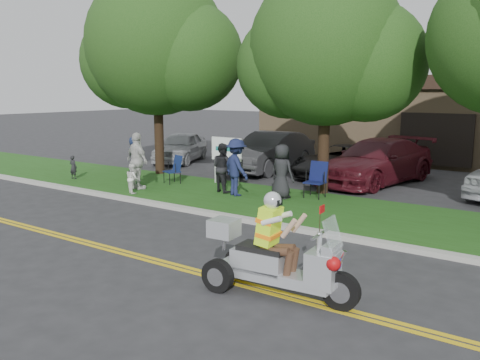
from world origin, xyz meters
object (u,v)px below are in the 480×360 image
Objects in this scene: trike_scooter at (274,260)px; spectator_adult_right at (137,161)px; spectator_adult_left at (135,162)px; spectator_adult_mid at (223,168)px; lawn_chair_a at (175,168)px; parked_car_far_left at (181,147)px; parked_car_mid at (344,161)px; lawn_chair_b at (317,177)px; parked_car_left at (270,152)px; parked_car_right at (376,161)px.

spectator_adult_right reaches higher than trike_scooter.
spectator_adult_left is 0.44m from spectator_adult_right.
spectator_adult_mid is at bearing 128.30° from trike_scooter.
spectator_adult_mid is at bearing 13.92° from lawn_chair_a.
parked_car_far_left reaches higher than parked_car_mid.
spectator_adult_left reaches higher than lawn_chair_a.
lawn_chair_a is 5.23m from lawn_chair_b.
spectator_adult_mid reaches higher than lawn_chair_b.
spectator_adult_left is (-8.57, 5.02, 0.35)m from trike_scooter.
spectator_adult_right is at bearing -79.73° from lawn_chair_a.
spectator_adult_right is at bearing -102.44° from parked_car_left.
parked_car_mid is at bearing -20.29° from parked_car_far_left.
lawn_chair_b is (5.18, 0.78, 0.06)m from lawn_chair_a.
parked_car_left reaches higher than parked_car_mid.
spectator_adult_right is at bearing -81.99° from parked_car_far_left.
parked_car_far_left is at bearing -23.50° from spectator_adult_mid.
trike_scooter reaches higher than lawn_chair_a.
spectator_adult_mid is (2.97, 1.02, -0.06)m from spectator_adult_left.
lawn_chair_b is 0.24× the size of parked_car_mid.
trike_scooter is 1.57× the size of spectator_adult_left.
lawn_chair_b is 0.69× the size of spectator_adult_mid.
spectator_adult_right is 7.96m from parked_car_mid.
trike_scooter reaches higher than parked_car_far_left.
spectator_adult_mid reaches higher than parked_car_right.
lawn_chair_a is 0.20× the size of parked_car_left.
trike_scooter is 10.14m from lawn_chair_a.
lawn_chair_b is at bearing -144.83° from spectator_adult_mid.
spectator_adult_left is 0.41× the size of parked_car_far_left.
parked_car_right is at bearing -1.79° from parked_car_left.
parked_car_mid is (4.20, 5.06, -0.02)m from lawn_chair_a.
parked_car_far_left is (-3.95, 4.75, 0.05)m from lawn_chair_a.
parked_car_left reaches higher than lawn_chair_a.
lawn_chair_b is at bearing -44.48° from parked_car_left.
spectator_adult_mid is 0.34× the size of parked_car_mid.
lawn_chair_a is 0.24× the size of parked_car_far_left.
parked_car_far_left is 0.90× the size of parked_car_mid.
trike_scooter is 2.45× the size of lawn_chair_b.
parked_car_far_left is at bearing -161.26° from parked_car_mid.
lawn_chair_b is at bearing -85.69° from parked_car_right.
parked_car_mid is at bearing 175.60° from parked_car_right.
parked_car_left is at bearing -157.76° from parked_car_mid.
parked_car_far_left is at bearing -55.19° from spectator_adult_left.
spectator_adult_mid is (2.34, -0.26, 0.24)m from lawn_chair_a.
lawn_chair_b is 5.92m from spectator_adult_right.
parked_car_far_left is 0.76× the size of parked_car_right.
parked_car_mid reaches higher than lawn_chair_b.
parked_car_mid is at bearing -111.99° from spectator_adult_right.
parked_car_right is at bearing -121.43° from spectator_adult_right.
trike_scooter is 9.51m from spectator_adult_right.
spectator_adult_right is at bearing -107.56° from parked_car_mid.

